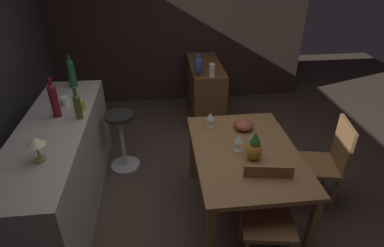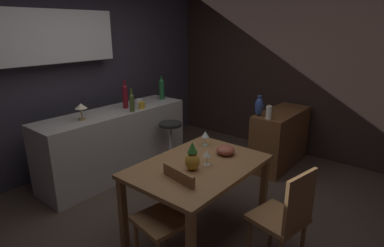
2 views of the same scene
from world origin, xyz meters
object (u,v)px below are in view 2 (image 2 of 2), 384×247
Objects in this scene: wine_glass_left at (205,135)px; cup_mustard at (142,105)px; cup_white at (139,102)px; chair_by_doorway at (285,216)px; bar_stool at (171,145)px; pineapple_centerpiece at (192,158)px; chair_near_window at (168,214)px; wine_bottle_green at (162,88)px; pillar_candle_tall at (269,113)px; sideboard_cabinet at (280,138)px; wine_glass_center at (207,154)px; wine_bottle_ruby at (125,95)px; wine_bottle_olive at (132,101)px; fruit_bowl at (225,150)px; dining_table at (198,173)px; vase_ceramic_blue at (259,106)px; counter_lamp at (81,107)px; wine_glass_right at (193,151)px.

cup_mustard is (0.21, 1.24, 0.09)m from wine_glass_left.
wine_glass_left is at bearing -102.69° from cup_white.
chair_by_doorway reaches higher than bar_stool.
chair_near_window is at bearing -175.04° from pineapple_centerpiece.
wine_bottle_green is 1.80× the size of pillar_candle_tall.
sideboard_cabinet is 1.56× the size of bar_stool.
chair_near_window is at bearing -177.10° from pillar_candle_tall.
pineapple_centerpiece is (-0.16, 0.04, 0.01)m from wine_glass_center.
wine_glass_center is (-1.97, -0.13, 0.44)m from sideboard_cabinet.
cup_white is (0.23, -0.02, -0.13)m from wine_bottle_ruby.
wine_bottle_olive is at bearing 127.09° from pillar_candle_tall.
fruit_bowl is at bearing -116.49° from wine_bottle_green.
dining_table is 4.16× the size of wine_bottle_olive.
wine_glass_left is 0.58× the size of pineapple_centerpiece.
wine_bottle_olive is 1.12× the size of vase_ceramic_blue.
cup_white is at bearing 76.99° from fruit_bowl.
vase_ceramic_blue is (1.49, 1.05, 0.46)m from chair_by_doorway.
wine_bottle_green reaches higher than bar_stool.
wine_glass_center is 0.70× the size of counter_lamp.
wine_glass_left is at bearing 75.55° from fruit_bowl.
wine_glass_center is 0.46× the size of wine_bottle_olive.
wine_bottle_green is at bearing 103.93° from vase_ceramic_blue.
vase_ceramic_blue reaches higher than bar_stool.
pillar_candle_tall reaches higher than cup_mustard.
chair_near_window is 1.81m from counter_lamp.
wine_glass_left is at bearing 29.50° from dining_table.
wine_glass_right reaches higher than wine_glass_center.
dining_table is 1.64m from cup_mustard.
fruit_bowl is (0.35, -0.14, -0.07)m from wine_glass_right.
wine_glass_center is at bearing -14.43° from pineapple_centerpiece.
bar_stool is 3.78× the size of fruit_bowl.
chair_near_window reaches higher than bar_stool.
cup_white is (-1.25, 1.60, 0.54)m from sideboard_cabinet.
pineapple_centerpiece is at bearing -88.23° from counter_lamp.
pineapple_centerpiece is at bearing -166.86° from dining_table.
wine_bottle_green reaches higher than chair_by_doorway.
fruit_bowl is at bearing -93.87° from wine_bottle_olive.
pillar_candle_tall reaches higher than pineapple_centerpiece.
wine_bottle_ruby is 0.26m from cup_mustard.
dining_table is at bearing -126.46° from bar_stool.
dining_table is 0.38m from fruit_bowl.
cup_mustard is 0.59× the size of pillar_candle_tall.
fruit_bowl is 1.78m from wine_bottle_ruby.
cup_mustard is 0.21m from cup_white.
dining_table is 4.85× the size of pineapple_centerpiece.
bar_stool is (0.78, 2.01, -0.12)m from chair_by_doorway.
cup_mustard reaches higher than cup_white.
pineapple_centerpiece is at bearing -171.94° from vase_ceramic_blue.
cup_white is (-0.47, -0.01, -0.12)m from wine_bottle_green.
cup_mustard is at bearing 68.82° from wine_glass_center.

